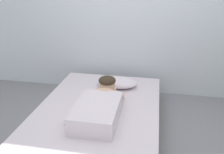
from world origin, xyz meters
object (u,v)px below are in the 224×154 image
at_px(coffee_cup, 112,91).
at_px(pillow, 117,83).
at_px(person_lying, 100,104).
at_px(cell_phone, 70,122).
at_px(bed, 98,119).

bearing_deg(coffee_cup, pillow, 85.68).
xyz_separation_m(person_lying, cell_phone, (-0.25, -0.22, -0.10)).
bearing_deg(coffee_cup, person_lying, -95.43).
relative_size(bed, person_lying, 2.12).
bearing_deg(cell_phone, person_lying, 41.13).
distance_m(pillow, cell_phone, 0.97).
distance_m(coffee_cup, cell_phone, 0.74).
xyz_separation_m(pillow, cell_phone, (-0.32, -0.92, -0.05)).
xyz_separation_m(pillow, person_lying, (-0.06, -0.70, 0.05)).
distance_m(bed, pillow, 0.63).
xyz_separation_m(pillow, coffee_cup, (-0.02, -0.24, -0.02)).
bearing_deg(cell_phone, coffee_cup, 66.31).
relative_size(pillow, person_lying, 0.57).
bearing_deg(cell_phone, bed, 58.69).
xyz_separation_m(person_lying, coffee_cup, (0.04, 0.46, -0.07)).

